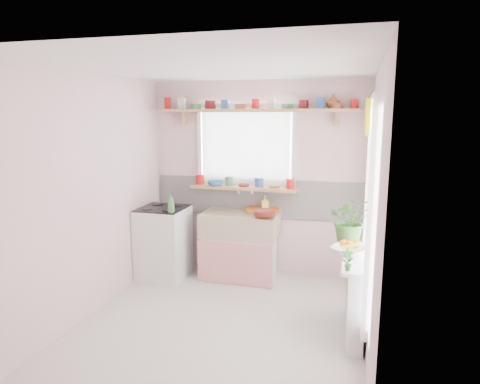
# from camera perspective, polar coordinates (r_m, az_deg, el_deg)

# --- Properties ---
(room) EXTENTS (3.20, 3.20, 3.20)m
(room) POSITION_cam_1_polar(r_m,az_deg,el_deg) (4.71, 8.12, 1.60)
(room) COLOR beige
(room) RESTS_ON ground
(sink_unit) EXTENTS (0.95, 0.65, 1.11)m
(sink_unit) POSITION_cam_1_polar(r_m,az_deg,el_deg) (5.50, 0.01, -7.04)
(sink_unit) COLOR white
(sink_unit) RESTS_ON ground
(cooker) EXTENTS (0.58, 0.58, 0.93)m
(cooker) POSITION_cam_1_polar(r_m,az_deg,el_deg) (5.60, -10.15, -6.59)
(cooker) COLOR white
(cooker) RESTS_ON ground
(radiator_ledge) EXTENTS (0.22, 0.95, 0.78)m
(radiator_ledge) POSITION_cam_1_polar(r_m,az_deg,el_deg) (4.31, 15.24, -13.05)
(radiator_ledge) COLOR white
(radiator_ledge) RESTS_ON ground
(windowsill) EXTENTS (1.40, 0.22, 0.04)m
(windowsill) POSITION_cam_1_polar(r_m,az_deg,el_deg) (5.51, 0.53, 0.57)
(windowsill) COLOR tan
(windowsill) RESTS_ON room
(pine_shelf) EXTENTS (2.52, 0.24, 0.04)m
(pine_shelf) POSITION_cam_1_polar(r_m,az_deg,el_deg) (5.38, 2.09, 10.82)
(pine_shelf) COLOR tan
(pine_shelf) RESTS_ON room
(shelf_crockery) EXTENTS (2.47, 0.11, 0.12)m
(shelf_crockery) POSITION_cam_1_polar(r_m,az_deg,el_deg) (5.38, 1.90, 11.61)
(shelf_crockery) COLOR red
(shelf_crockery) RESTS_ON pine_shelf
(sill_crockery) EXTENTS (1.35, 0.11, 0.12)m
(sill_crockery) POSITION_cam_1_polar(r_m,az_deg,el_deg) (5.50, 0.35, 1.35)
(sill_crockery) COLOR red
(sill_crockery) RESTS_ON windowsill
(dish_tray) EXTENTS (0.44, 0.35, 0.04)m
(dish_tray) POSITION_cam_1_polar(r_m,az_deg,el_deg) (5.52, 3.14, -2.28)
(dish_tray) COLOR orange
(dish_tray) RESTS_ON sink_unit
(colander) EXTENTS (0.33, 0.33, 0.12)m
(colander) POSITION_cam_1_polar(r_m,az_deg,el_deg) (5.11, 3.28, -2.86)
(colander) COLOR #5E1310
(colander) RESTS_ON sink_unit
(jade_plant) EXTENTS (0.50, 0.46, 0.49)m
(jade_plant) POSITION_cam_1_polar(r_m,az_deg,el_deg) (4.49, 14.54, -3.62)
(jade_plant) COLOR #3B6A2A
(jade_plant) RESTS_ON radiator_ledge
(fruit_bowl) EXTENTS (0.41, 0.41, 0.08)m
(fruit_bowl) POSITION_cam_1_polar(r_m,az_deg,el_deg) (4.19, 14.30, -7.60)
(fruit_bowl) COLOR white
(fruit_bowl) RESTS_ON radiator_ledge
(herb_pot) EXTENTS (0.12, 0.10, 0.19)m
(herb_pot) POSITION_cam_1_polar(r_m,az_deg,el_deg) (3.76, 14.17, -8.77)
(herb_pot) COLOR #276328
(herb_pot) RESTS_ON radiator_ledge
(soap_bottle_sink) EXTENTS (0.11, 0.12, 0.20)m
(soap_bottle_sink) POSITION_cam_1_polar(r_m,az_deg,el_deg) (5.50, 3.33, -1.50)
(soap_bottle_sink) COLOR #F0E46B
(soap_bottle_sink) RESTS_ON sink_unit
(sill_cup) EXTENTS (0.15, 0.15, 0.10)m
(sill_cup) POSITION_cam_1_polar(r_m,az_deg,el_deg) (5.60, -1.22, 1.48)
(sill_cup) COLOR silver
(sill_cup) RESTS_ON windowsill
(sill_bowl) EXTENTS (0.24, 0.24, 0.06)m
(sill_bowl) POSITION_cam_1_polar(r_m,az_deg,el_deg) (5.55, -3.34, 1.17)
(sill_bowl) COLOR #31689F
(sill_bowl) RESTS_ON windowsill
(shelf_vase) EXTENTS (0.22, 0.22, 0.17)m
(shelf_vase) POSITION_cam_1_polar(r_m,az_deg,el_deg) (5.30, 12.32, 11.74)
(shelf_vase) COLOR #95582E
(shelf_vase) RESTS_ON pine_shelf
(cooker_bottle) EXTENTS (0.11, 0.11, 0.24)m
(cooker_bottle) POSITION_cam_1_polar(r_m,az_deg,el_deg) (5.17, -9.21, -1.42)
(cooker_bottle) COLOR #408146
(cooker_bottle) RESTS_ON cooker
(fruit) EXTENTS (0.20, 0.14, 0.10)m
(fruit) POSITION_cam_1_polar(r_m,az_deg,el_deg) (4.17, 14.42, -6.78)
(fruit) COLOR orange
(fruit) RESTS_ON fruit_bowl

